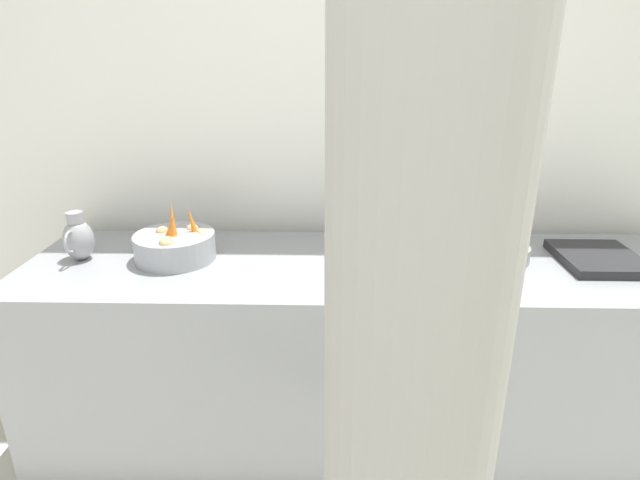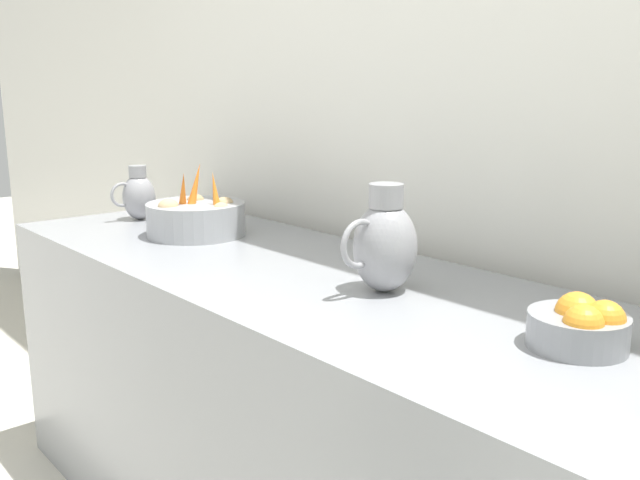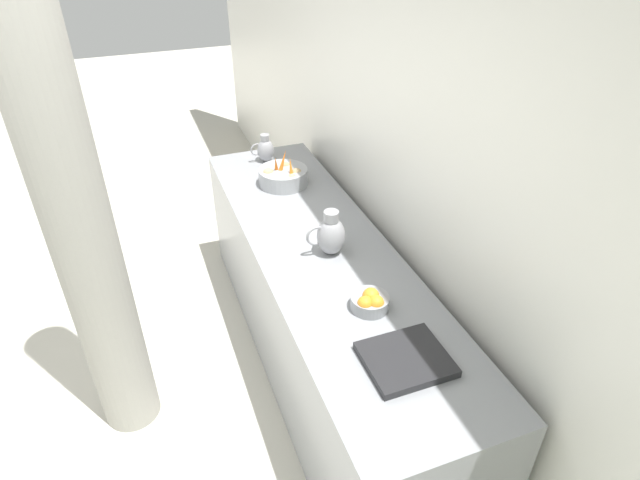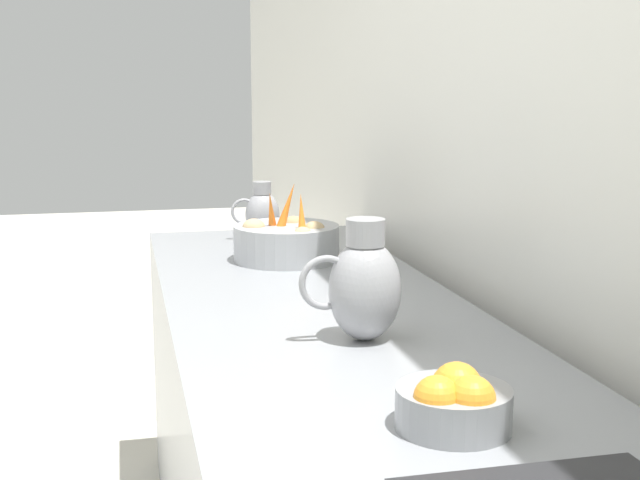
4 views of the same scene
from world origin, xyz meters
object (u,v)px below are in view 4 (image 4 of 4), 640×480
Objects in this scene: orange_bowl at (455,401)px; metal_pitcher_short at (262,213)px; vegetable_colander at (286,242)px; metal_pitcher_tall at (364,286)px.

metal_pitcher_short is (0.02, -1.70, 0.04)m from orange_bowl.
metal_pitcher_short is at bearing -88.16° from vegetable_colander.
metal_pitcher_tall is (-0.00, 0.84, 0.06)m from vegetable_colander.
vegetable_colander is at bearing -90.00° from metal_pitcher_tall.
vegetable_colander is 0.84m from metal_pitcher_tall.
metal_pitcher_short is (0.01, -1.22, -0.02)m from metal_pitcher_tall.
metal_pitcher_tall is (0.01, -0.48, 0.07)m from orange_bowl.
vegetable_colander is 1.32m from orange_bowl.
vegetable_colander is 1.25× the size of metal_pitcher_tall.
metal_pitcher_short is at bearing -89.39° from orange_bowl.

